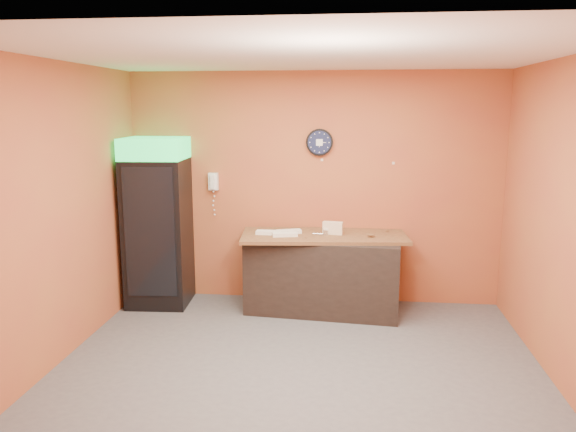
# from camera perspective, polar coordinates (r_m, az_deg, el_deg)

# --- Properties ---
(floor) EXTENTS (4.50, 4.50, 0.00)m
(floor) POSITION_cam_1_polar(r_m,az_deg,el_deg) (5.34, 0.99, -15.39)
(floor) COLOR #47474C
(floor) RESTS_ON ground
(back_wall) EXTENTS (4.50, 0.02, 2.80)m
(back_wall) POSITION_cam_1_polar(r_m,az_deg,el_deg) (6.85, 2.60, 2.81)
(back_wall) COLOR #AB5F30
(back_wall) RESTS_ON floor
(left_wall) EXTENTS (0.02, 4.00, 2.80)m
(left_wall) POSITION_cam_1_polar(r_m,az_deg,el_deg) (5.56, -22.73, 0.05)
(left_wall) COLOR #AB5F30
(left_wall) RESTS_ON floor
(right_wall) EXTENTS (0.02, 4.00, 2.80)m
(right_wall) POSITION_cam_1_polar(r_m,az_deg,el_deg) (5.19, 26.64, -0.99)
(right_wall) COLOR #AB5F30
(right_wall) RESTS_ON floor
(ceiling) EXTENTS (4.50, 4.00, 0.02)m
(ceiling) POSITION_cam_1_polar(r_m,az_deg,el_deg) (4.80, 1.11, 16.11)
(ceiling) COLOR white
(ceiling) RESTS_ON back_wall
(beverage_cooler) EXTENTS (0.75, 0.76, 2.02)m
(beverage_cooler) POSITION_cam_1_polar(r_m,az_deg,el_deg) (6.91, -13.18, -0.86)
(beverage_cooler) COLOR black
(beverage_cooler) RESTS_ON floor
(prep_counter) EXTENTS (1.82, 0.94, 0.88)m
(prep_counter) POSITION_cam_1_polar(r_m,az_deg,el_deg) (6.66, 3.63, -5.89)
(prep_counter) COLOR black
(prep_counter) RESTS_ON floor
(wall_clock) EXTENTS (0.32, 0.06, 0.32)m
(wall_clock) POSITION_cam_1_polar(r_m,az_deg,el_deg) (6.76, 3.22, 7.48)
(wall_clock) COLOR black
(wall_clock) RESTS_ON back_wall
(wall_phone) EXTENTS (0.12, 0.10, 0.21)m
(wall_phone) POSITION_cam_1_polar(r_m,az_deg,el_deg) (6.97, -7.60, 3.49)
(wall_phone) COLOR white
(wall_phone) RESTS_ON back_wall
(butcher_paper) EXTENTS (1.97, 0.96, 0.04)m
(butcher_paper) POSITION_cam_1_polar(r_m,az_deg,el_deg) (6.55, 3.68, -2.03)
(butcher_paper) COLOR brown
(butcher_paper) RESTS_ON prep_counter
(sub_roll_stack) EXTENTS (0.24, 0.12, 0.15)m
(sub_roll_stack) POSITION_cam_1_polar(r_m,az_deg,el_deg) (6.54, 4.57, -1.23)
(sub_roll_stack) COLOR beige
(sub_roll_stack) RESTS_ON butcher_paper
(wrapped_sandwich_left) EXTENTS (0.29, 0.12, 0.04)m
(wrapped_sandwich_left) POSITION_cam_1_polar(r_m,az_deg,el_deg) (6.53, -1.98, -1.68)
(wrapped_sandwich_left) COLOR silver
(wrapped_sandwich_left) RESTS_ON butcher_paper
(wrapped_sandwich_mid) EXTENTS (0.30, 0.17, 0.04)m
(wrapped_sandwich_mid) POSITION_cam_1_polar(r_m,az_deg,el_deg) (6.43, -0.31, -1.88)
(wrapped_sandwich_mid) COLOR silver
(wrapped_sandwich_mid) RESTS_ON butcher_paper
(wrapped_sandwich_right) EXTENTS (0.31, 0.20, 0.04)m
(wrapped_sandwich_right) POSITION_cam_1_polar(r_m,az_deg,el_deg) (6.57, 0.09, -1.60)
(wrapped_sandwich_right) COLOR silver
(wrapped_sandwich_right) RESTS_ON butcher_paper
(kitchen_tool) EXTENTS (0.06, 0.06, 0.06)m
(kitchen_tool) POSITION_cam_1_polar(r_m,az_deg,el_deg) (6.50, 3.85, -1.67)
(kitchen_tool) COLOR silver
(kitchen_tool) RESTS_ON butcher_paper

